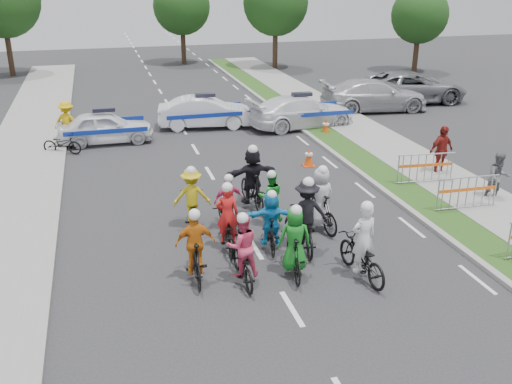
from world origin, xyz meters
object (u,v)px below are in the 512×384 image
object	(u,v)px
rider_9	(228,208)
parked_bike	(62,144)
tree_4	(182,6)
rider_4	(306,221)
civilian_sedan	(374,95)
rider_2	(242,256)
police_car_1	(205,112)
spectator_1	(498,177)
rider_1	(294,248)
rider_10	(192,204)
barrier_1	(467,194)
rider_5	(271,224)
rider_3	(196,252)
police_car_2	(301,112)
police_car_0	(105,127)
barrier_2	(425,170)
marshal_hiviz	(67,122)
cone_0	(309,157)
cone_1	(326,127)
tree_2	(420,15)
rider_11	(252,181)
tree_1	(276,3)
spectator_2	(441,151)
rider_7	(320,205)
rider_6	(227,227)
rider_0	(362,252)
tree_3	(1,0)
rider_8	(270,205)

from	to	relation	value
rider_9	parked_bike	world-z (taller)	rider_9
tree_4	rider_4	bearing A→B (deg)	-93.17
rider_4	parked_bike	bearing A→B (deg)	-47.33
civilian_sedan	rider_2	bearing A→B (deg)	149.51
police_car_1	spectator_1	bearing A→B (deg)	-139.49
rider_1	rider_10	size ratio (longest dim) A/B	0.97
civilian_sedan	barrier_1	size ratio (longest dim) A/B	2.72
rider_1	rider_9	size ratio (longest dim) A/B	1.10
tree_4	rider_10	bearing A→B (deg)	-98.42
rider_5	tree_4	distance (m)	31.47
rider_2	rider_3	size ratio (longest dim) A/B	0.97
rider_5	police_car_2	xyz separation A→B (m)	(4.92, 11.30, 0.01)
police_car_0	rider_5	bearing A→B (deg)	-160.71
rider_4	barrier_2	world-z (taller)	rider_4
rider_3	barrier_1	size ratio (longest dim) A/B	0.92
rider_1	marshal_hiviz	distance (m)	14.09
barrier_2	parked_bike	xyz separation A→B (m)	(-11.82, 6.94, -0.15)
rider_4	cone_0	xyz separation A→B (m)	(2.42, 6.21, -0.43)
rider_3	barrier_1	world-z (taller)	rider_3
cone_1	tree_2	world-z (taller)	tree_2
rider_3	barrier_2	xyz separation A→B (m)	(8.45, 4.09, -0.15)
rider_2	cone_0	world-z (taller)	rider_2
parked_bike	tree_4	size ratio (longest dim) A/B	0.25
rider_11	tree_1	world-z (taller)	tree_1
rider_1	tree_1	distance (m)	30.08
spectator_2	rider_7	bearing A→B (deg)	-165.89
rider_5	marshal_hiviz	world-z (taller)	marshal_hiviz
rider_6	marshal_hiviz	distance (m)	12.02
rider_3	rider_6	distance (m)	1.72
rider_4	tree_2	world-z (taller)	tree_2
marshal_hiviz	tree_4	distance (m)	21.39
rider_2	rider_9	distance (m)	2.90
rider_5	marshal_hiviz	size ratio (longest dim) A/B	0.95
rider_5	spectator_1	distance (m)	7.83
barrier_2	cone_0	bearing A→B (deg)	135.73
rider_6	cone_0	xyz separation A→B (m)	(4.37, 5.68, -0.28)
rider_0	rider_10	bearing A→B (deg)	-54.88
rider_10	tree_4	xyz separation A→B (m)	(4.35, 29.35, 3.47)
police_car_1	marshal_hiviz	distance (m)	6.04
rider_0	police_car_0	bearing A→B (deg)	-73.90
rider_10	police_car_1	world-z (taller)	rider_10
police_car_0	spectator_1	xyz separation A→B (m)	(11.52, -9.89, 0.13)
police_car_0	barrier_1	world-z (taller)	police_car_0
spectator_1	marshal_hiviz	world-z (taller)	marshal_hiviz
rider_3	cone_0	xyz separation A→B (m)	(5.43, 7.03, -0.36)
rider_7	civilian_sedan	distance (m)	14.86
rider_11	tree_3	world-z (taller)	tree_3
civilian_sedan	spectator_2	distance (m)	9.78
police_car_2	police_car_1	bearing A→B (deg)	68.12
rider_7	rider_8	bearing A→B (deg)	-35.57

